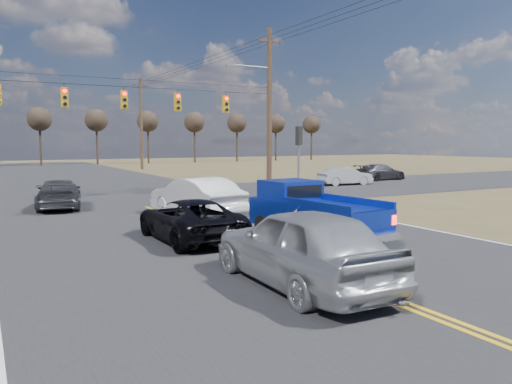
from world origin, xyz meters
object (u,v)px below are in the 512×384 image
pickup_truck (312,213)px  black_suv (190,220)px  dgrey_car_queue (59,194)px  white_car_queue (196,197)px  silver_suv (301,246)px  cross_car_east_near (345,176)px  cross_car_east_far (380,172)px

pickup_truck → black_suv: size_ratio=1.06×
black_suv → dgrey_car_queue: dgrey_car_queue is taller
white_car_queue → black_suv: bearing=56.5°
pickup_truck → silver_suv: (-3.06, -3.90, -0.02)m
black_suv → dgrey_car_queue: (-2.53, 9.93, 0.01)m
white_car_queue → dgrey_car_queue: bearing=-59.3°
dgrey_car_queue → cross_car_east_near: bearing=-160.5°
cross_car_east_near → black_suv: bearing=133.7°
pickup_truck → dgrey_car_queue: 13.22m
white_car_queue → silver_suv: bearing=71.3°
silver_suv → black_suv: size_ratio=1.08×
cross_car_east_far → white_car_queue: bearing=115.6°
black_suv → cross_car_east_near: (16.96, 13.23, -0.01)m
dgrey_car_queue → cross_car_east_far: (24.88, 5.52, -0.02)m
pickup_truck → black_suv: bearing=144.7°
pickup_truck → cross_car_east_far: (19.04, 17.37, -0.24)m
silver_suv → black_suv: silver_suv is taller
silver_suv → cross_car_east_near: 25.34m
dgrey_car_queue → cross_car_east_far: bearing=-157.6°
white_car_queue → cross_car_east_far: bearing=-160.5°
black_suv → white_car_queue: bearing=-114.9°
white_car_queue → cross_car_east_far: 23.12m
white_car_queue → cross_car_east_near: 17.33m
cross_car_east_near → cross_car_east_far: (5.40, 2.21, 0.00)m
pickup_truck → cross_car_east_near: 20.39m
pickup_truck → dgrey_car_queue: pickup_truck is taller
silver_suv → dgrey_car_queue: size_ratio=1.11×
silver_suv → black_suv: bearing=-86.3°
pickup_truck → silver_suv: bearing=-133.3°
black_suv → cross_car_east_far: 27.17m
pickup_truck → cross_car_east_near: pickup_truck is taller
silver_suv → cross_car_east_far: silver_suv is taller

